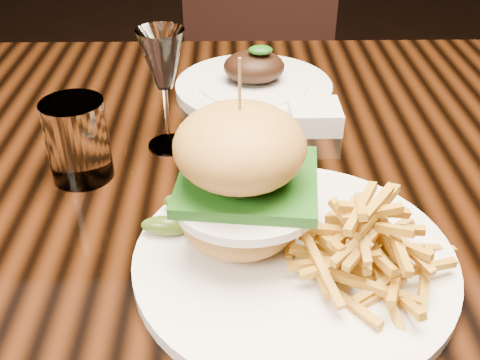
{
  "coord_description": "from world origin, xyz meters",
  "views": [
    {
      "loc": [
        -0.04,
        -0.67,
        1.16
      ],
      "look_at": [
        -0.03,
        -0.15,
        0.81
      ],
      "focal_mm": 42.0,
      "sensor_mm": 36.0,
      "label": 1
    }
  ],
  "objects_px": {
    "burger_plate": "(293,219)",
    "wine_glass": "(163,64)",
    "far_dish": "(254,84)",
    "dining_table": "(261,200)",
    "chair_far": "(255,57)"
  },
  "relations": [
    {
      "from": "burger_plate",
      "to": "chair_far",
      "type": "distance_m",
      "value": 1.14
    },
    {
      "from": "dining_table",
      "to": "burger_plate",
      "type": "bearing_deg",
      "value": -85.25
    },
    {
      "from": "chair_far",
      "to": "far_dish",
      "type": "bearing_deg",
      "value": -84.61
    },
    {
      "from": "burger_plate",
      "to": "chair_far",
      "type": "bearing_deg",
      "value": 108.17
    },
    {
      "from": "dining_table",
      "to": "far_dish",
      "type": "relative_size",
      "value": 6.07
    },
    {
      "from": "wine_glass",
      "to": "dining_table",
      "type": "bearing_deg",
      "value": -12.59
    },
    {
      "from": "dining_table",
      "to": "far_dish",
      "type": "distance_m",
      "value": 0.22
    },
    {
      "from": "burger_plate",
      "to": "far_dish",
      "type": "height_order",
      "value": "burger_plate"
    },
    {
      "from": "wine_glass",
      "to": "far_dish",
      "type": "relative_size",
      "value": 0.65
    },
    {
      "from": "burger_plate",
      "to": "far_dish",
      "type": "bearing_deg",
      "value": 111.77
    },
    {
      "from": "burger_plate",
      "to": "wine_glass",
      "type": "distance_m",
      "value": 0.3
    },
    {
      "from": "wine_glass",
      "to": "burger_plate",
      "type": "bearing_deg",
      "value": -58.75
    },
    {
      "from": "dining_table",
      "to": "chair_far",
      "type": "xyz_separation_m",
      "value": [
        0.03,
        0.89,
        -0.13
      ]
    },
    {
      "from": "chair_far",
      "to": "dining_table",
      "type": "bearing_deg",
      "value": -83.69
    },
    {
      "from": "burger_plate",
      "to": "wine_glass",
      "type": "height_order",
      "value": "burger_plate"
    }
  ]
}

